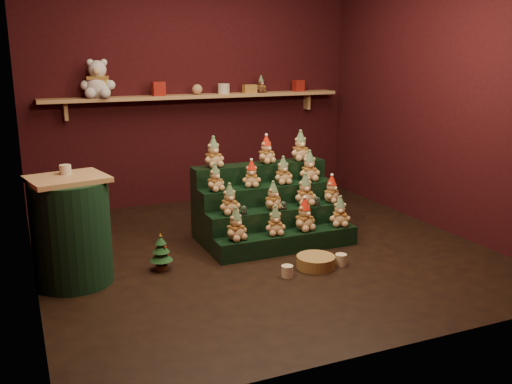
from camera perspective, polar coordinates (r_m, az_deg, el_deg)
name	(u,v)px	position (r m, az deg, el deg)	size (l,w,h in m)	color
ground	(262,250)	(5.41, 0.57, -5.79)	(4.00, 4.00, 0.00)	black
back_wall	(193,87)	(7.03, -6.30, 10.43)	(4.00, 0.10, 2.80)	black
front_wall	(409,130)	(3.35, 15.05, 6.03)	(4.00, 0.10, 2.80)	black
left_wall	(12,110)	(4.67, -23.25, 7.54)	(0.10, 4.00, 2.80)	black
right_wall	(445,93)	(6.23, 18.37, 9.34)	(0.10, 4.00, 2.80)	black
back_shelf	(198,97)	(6.87, -5.83, 9.47)	(3.60, 0.26, 0.24)	tan
riser_tier_front	(287,242)	(5.36, 3.16, -5.00)	(1.40, 0.22, 0.18)	black
riser_tier_midfront	(277,226)	(5.52, 2.16, -3.44)	(1.40, 0.22, 0.36)	black
riser_tier_midback	(268,211)	(5.68, 1.22, -1.96)	(1.40, 0.22, 0.54)	black
riser_tier_back	(259,198)	(5.85, 0.33, -0.56)	(1.40, 0.22, 0.72)	black
teddy_0	(236,224)	(5.09, -2.03, -3.24)	(0.21, 0.19, 0.29)	tan
teddy_1	(275,221)	(5.23, 1.93, -2.89)	(0.19, 0.17, 0.27)	tan
teddy_2	(304,215)	(5.37, 4.86, -2.27)	(0.22, 0.20, 0.30)	tan
teddy_3	(340,211)	(5.55, 8.39, -1.94)	(0.20, 0.18, 0.29)	tan
teddy_4	(230,199)	(5.25, -2.66, -0.72)	(0.20, 0.18, 0.28)	tan
teddy_5	(273,196)	(5.39, 1.71, -0.39)	(0.19, 0.17, 0.26)	tan
teddy_6	(305,190)	(5.56, 4.93, 0.22)	(0.22, 0.19, 0.30)	tan
teddy_7	(332,189)	(5.70, 7.57, 0.28)	(0.19, 0.17, 0.26)	tan
teddy_8	(215,178)	(5.37, -4.12, 1.44)	(0.18, 0.16, 0.25)	tan
teddy_9	(251,174)	(5.52, -0.45, 1.83)	(0.18, 0.16, 0.25)	tan
teddy_10	(283,171)	(5.65, 2.72, 2.15)	(0.19, 0.17, 0.27)	tan
teddy_11	(309,166)	(5.80, 5.36, 2.60)	(0.21, 0.19, 0.30)	tan
teddy_12	(213,152)	(5.57, -4.28, 3.98)	(0.21, 0.19, 0.29)	tan
teddy_13	(266,150)	(5.75, 1.03, 4.26)	(0.20, 0.18, 0.27)	tan
teddy_14	(300,146)	(5.92, 4.45, 4.62)	(0.21, 0.19, 0.30)	tan
snow_globe_a	(244,210)	(5.25, -1.23, -1.80)	(0.06, 0.06, 0.08)	black
snow_globe_b	(283,205)	(5.42, 2.76, -1.33)	(0.06, 0.06, 0.08)	black
snow_globe_c	(317,201)	(5.58, 6.11, -0.90)	(0.07, 0.07, 0.09)	black
side_table	(71,231)	(4.77, -17.98, -3.74)	(0.66, 0.61, 0.88)	tan
table_ornament	(65,169)	(4.75, -18.54, 2.16)	(0.09, 0.09, 0.07)	beige
mini_christmas_tree	(161,252)	(4.95, -9.48, -5.94)	(0.20, 0.20, 0.33)	#492D1A
mug_left	(287,271)	(4.79, 3.14, -7.92)	(0.10, 0.10, 0.10)	beige
mug_right	(341,260)	(5.08, 8.48, -6.71)	(0.10, 0.10, 0.10)	beige
wicker_basket	(316,262)	(5.00, 6.00, -6.96)	(0.34, 0.34, 0.10)	olive
white_bear	(98,74)	(6.56, -15.56, 11.34)	(0.37, 0.34, 0.52)	silver
brown_bear	(261,84)	(7.11, 0.50, 10.71)	(0.14, 0.13, 0.20)	#492B18
gift_tin_red_a	(158,89)	(6.71, -9.74, 10.14)	(0.14, 0.14, 0.16)	maroon
gift_tin_cream	(224,89)	(6.94, -3.24, 10.28)	(0.14, 0.14, 0.12)	beige
gift_tin_red_b	(298,86)	(7.34, 4.26, 10.55)	(0.12, 0.12, 0.14)	maroon
shelf_plush_ball	(197,89)	(6.83, -5.89, 10.17)	(0.12, 0.12, 0.12)	tan
scarf_gift_box	(250,89)	(7.06, -0.63, 10.29)	(0.16, 0.10, 0.10)	orange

